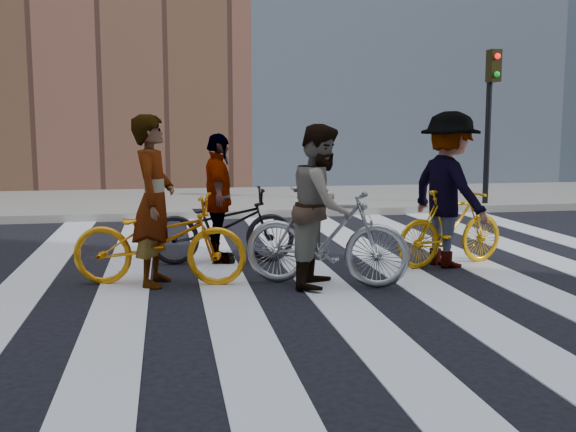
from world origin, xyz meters
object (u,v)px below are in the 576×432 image
object	(u,v)px
rider_right	(449,190)
traffic_signal	(491,102)
bike_dark_rear	(223,225)
rider_mid	(322,206)
bike_yellow_left	(159,240)
bike_yellow_right	(451,228)
bike_silver_mid	(326,236)
rider_left	(154,201)
rider_rear	(218,199)

from	to	relation	value
rider_right	traffic_signal	bearing A→B (deg)	-47.41
bike_dark_rear	rider_mid	distance (m)	1.81
bike_yellow_left	rider_right	bearing A→B (deg)	-71.05
bike_yellow_right	bike_dark_rear	world-z (taller)	bike_dark_rear
bike_yellow_left	bike_silver_mid	xyz separation A→B (m)	(1.83, -0.37, 0.04)
bike_yellow_right	rider_left	size ratio (longest dim) A/B	0.86
rider_rear	bike_dark_rear	bearing A→B (deg)	-88.51
traffic_signal	rider_rear	size ratio (longest dim) A/B	1.97
rider_left	rider_rear	size ratio (longest dim) A/B	1.13
bike_silver_mid	bike_dark_rear	size ratio (longest dim) A/B	0.99
bike_yellow_left	rider_right	distance (m)	3.65
bike_yellow_left	rider_left	size ratio (longest dim) A/B	1.03
traffic_signal	rider_rear	world-z (taller)	traffic_signal
traffic_signal	rider_mid	size ratio (longest dim) A/B	1.85
bike_yellow_left	bike_yellow_right	world-z (taller)	bike_yellow_left
bike_yellow_right	rider_rear	size ratio (longest dim) A/B	0.97
bike_yellow_right	rider_right	world-z (taller)	rider_right
bike_yellow_right	rider_right	xyz separation A→B (m)	(-0.05, -0.00, 0.49)
bike_silver_mid	rider_right	world-z (taller)	rider_right
rider_right	bike_silver_mid	bearing A→B (deg)	97.05
traffic_signal	rider_left	size ratio (longest dim) A/B	1.75
rider_rear	bike_yellow_left	bearing A→B (deg)	147.19
bike_yellow_left	rider_right	xyz separation A→B (m)	(3.60, 0.39, 0.47)
rider_mid	rider_right	distance (m)	1.97
bike_yellow_left	rider_mid	xyz separation A→B (m)	(1.78, -0.37, 0.39)
traffic_signal	bike_dark_rear	bearing A→B (deg)	-142.97
bike_silver_mid	bike_yellow_right	xyz separation A→B (m)	(1.82, 0.76, -0.07)
bike_yellow_right	traffic_signal	bearing A→B (deg)	-47.00
traffic_signal	bike_yellow_right	distance (m)	6.32
traffic_signal	bike_yellow_left	xyz separation A→B (m)	(-6.76, -5.59, -1.77)
bike_yellow_left	rider_right	world-z (taller)	rider_right
bike_silver_mid	rider_right	xyz separation A→B (m)	(1.77, 0.76, 0.42)
rider_left	rider_rear	world-z (taller)	rider_left
traffic_signal	rider_rear	xyz separation A→B (m)	(-6.01, -4.49, -1.44)
bike_yellow_right	bike_silver_mid	bearing A→B (deg)	96.48
rider_left	rider_right	size ratio (longest dim) A/B	0.97
traffic_signal	bike_silver_mid	world-z (taller)	traffic_signal
bike_yellow_right	bike_dark_rear	distance (m)	2.94
traffic_signal	rider_right	xyz separation A→B (m)	(-3.16, -5.20, -1.30)
traffic_signal	rider_left	world-z (taller)	traffic_signal
bike_yellow_right	rider_right	distance (m)	0.49
bike_dark_rear	rider_left	bearing A→B (deg)	143.78
rider_right	rider_rear	bearing A→B (deg)	59.84
rider_mid	rider_right	size ratio (longest dim) A/B	0.92
traffic_signal	bike_dark_rear	xyz separation A→B (m)	(-5.96, -4.49, -1.79)
bike_yellow_left	rider_left	bearing A→B (deg)	102.78
traffic_signal	bike_silver_mid	size ratio (longest dim) A/B	1.79
bike_yellow_right	bike_dark_rear	size ratio (longest dim) A/B	0.87
bike_dark_rear	rider_rear	distance (m)	0.35
bike_yellow_left	bike_silver_mid	size ratio (longest dim) A/B	1.05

